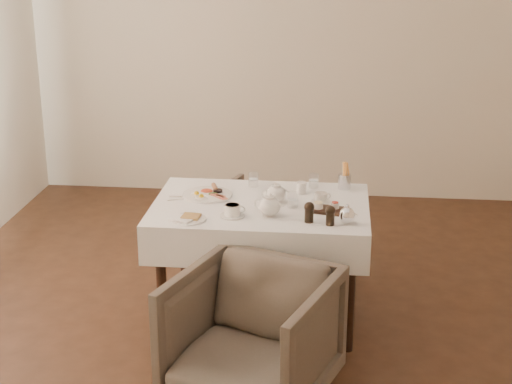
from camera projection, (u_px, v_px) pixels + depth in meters
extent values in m
plane|color=black|center=(260.00, 326.00, 4.79)|extent=(5.00, 5.00, 0.00)
plane|color=beige|center=(290.00, 32.00, 6.66)|extent=(4.50, 0.00, 4.50)
plane|color=beige|center=(161.00, 298.00, 1.96)|extent=(4.50, 0.00, 4.50)
cube|color=black|center=(261.00, 209.00, 4.66)|extent=(1.20, 0.80, 0.04)
cube|color=white|center=(260.00, 222.00, 4.69)|extent=(1.28, 0.88, 0.23)
cylinder|color=black|center=(184.00, 241.00, 5.16)|extent=(0.06, 0.06, 0.70)
cylinder|color=black|center=(349.00, 248.00, 5.05)|extent=(0.06, 0.06, 0.70)
cylinder|color=black|center=(162.00, 286.00, 4.52)|extent=(0.06, 0.06, 0.70)
cylinder|color=black|center=(350.00, 295.00, 4.41)|extent=(0.06, 0.06, 0.70)
imported|color=brown|center=(252.00, 338.00, 3.96)|extent=(0.96, 0.98, 0.70)
imported|color=brown|center=(260.00, 227.00, 5.54)|extent=(0.80, 0.81, 0.59)
cylinder|color=white|center=(207.00, 195.00, 4.79)|extent=(0.31, 0.31, 0.01)
ellipsoid|color=#B13B1F|center=(207.00, 190.00, 4.83)|extent=(0.08, 0.07, 0.03)
cylinder|color=brown|center=(215.00, 187.00, 4.86)|extent=(0.06, 0.11, 0.03)
cylinder|color=black|center=(218.00, 191.00, 4.81)|extent=(0.06, 0.06, 0.02)
cube|color=#A12625|center=(219.00, 196.00, 4.72)|extent=(0.11, 0.09, 0.01)
ellipsoid|color=#264C19|center=(213.00, 194.00, 4.77)|extent=(0.06, 0.05, 0.02)
cylinder|color=white|center=(189.00, 219.00, 4.40)|extent=(0.20, 0.20, 0.01)
cube|color=olive|center=(191.00, 216.00, 4.40)|extent=(0.11, 0.10, 0.01)
cube|color=white|center=(182.00, 219.00, 4.38)|extent=(0.16, 0.15, 0.02)
cylinder|color=white|center=(301.00, 188.00, 4.82)|extent=(0.08, 0.08, 0.07)
cylinder|color=white|center=(232.00, 216.00, 4.45)|extent=(0.14, 0.14, 0.01)
cylinder|color=white|center=(232.00, 210.00, 4.44)|extent=(0.10, 0.10, 0.06)
cylinder|color=#AA784D|center=(232.00, 205.00, 4.43)|extent=(0.08, 0.08, 0.00)
cylinder|color=white|center=(321.00, 202.00, 4.68)|extent=(0.12, 0.12, 0.01)
cylinder|color=white|center=(321.00, 197.00, 4.67)|extent=(0.10, 0.10, 0.05)
cylinder|color=#AA784D|center=(321.00, 193.00, 4.66)|extent=(0.07, 0.07, 0.00)
cylinder|color=silver|center=(253.00, 180.00, 4.94)|extent=(0.08, 0.08, 0.09)
cylinder|color=silver|center=(293.00, 200.00, 4.59)|extent=(0.08, 0.08, 0.09)
cylinder|color=silver|center=(314.00, 181.00, 4.92)|extent=(0.07, 0.07, 0.09)
cube|color=black|center=(325.00, 210.00, 4.53)|extent=(0.22, 0.17, 0.02)
cylinder|color=white|center=(318.00, 205.00, 4.53)|extent=(0.06, 0.06, 0.03)
cylinder|color=maroon|center=(335.00, 205.00, 4.53)|extent=(0.05, 0.05, 0.03)
cylinder|color=silver|center=(344.00, 181.00, 4.90)|extent=(0.08, 0.08, 0.10)
cube|color=silver|center=(184.00, 197.00, 4.76)|extent=(0.18, 0.03, 0.00)
cube|color=silver|center=(182.00, 199.00, 4.72)|extent=(0.17, 0.09, 0.00)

